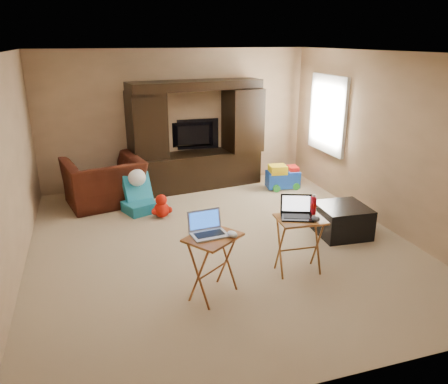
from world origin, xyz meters
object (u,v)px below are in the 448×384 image
object	(u,v)px
laptop_right	(297,208)
mouse_right	(316,218)
entertainment_center	(196,136)
push_toy	(283,176)
ottoman	(342,220)
water_bottle	(313,205)
tray_table_right	(299,245)
mouse_left	(232,234)
television	(194,135)
laptop_left	(209,225)
recliner	(104,182)
tray_table_left	(213,266)
plush_toy	(162,206)
child_rocker	(139,194)

from	to	relation	value
laptop_right	mouse_right	size ratio (longest dim) A/B	2.58
entertainment_center	push_toy	distance (m)	1.77
ottoman	water_bottle	distance (m)	1.26
tray_table_right	mouse_left	bearing A→B (deg)	-160.26
television	mouse_right	size ratio (longest dim) A/B	7.05
television	laptop_left	world-z (taller)	television
recliner	mouse_right	world-z (taller)	recliner
television	tray_table_left	xyz separation A→B (m)	(-0.75, -3.90, -0.59)
entertainment_center	mouse_left	size ratio (longest dim) A/B	16.70
tray_table_left	laptop_left	xyz separation A→B (m)	(-0.03, 0.03, 0.47)
plush_toy	entertainment_center	bearing A→B (deg)	55.04
recliner	push_toy	bearing A→B (deg)	165.69
television	mouse_left	bearing A→B (deg)	85.56
tray_table_left	ottoman	bearing A→B (deg)	-11.16
recliner	mouse_left	xyz separation A→B (m)	(1.15, -3.28, 0.34)
recliner	mouse_left	size ratio (longest dim) A/B	8.42
tray_table_right	push_toy	bearing A→B (deg)	72.40
laptop_right	water_bottle	size ratio (longest dim) A/B	1.70
tray_table_left	water_bottle	distance (m)	1.41
entertainment_center	water_bottle	world-z (taller)	entertainment_center
entertainment_center	plush_toy	world-z (taller)	entertainment_center
ottoman	mouse_left	xyz separation A→B (m)	(-1.99, -1.04, 0.52)
television	mouse_right	world-z (taller)	television
recliner	ottoman	distance (m)	3.87
tray_table_left	laptop_right	distance (m)	1.18
recliner	laptop_left	size ratio (longest dim) A/B	3.27
tray_table_right	laptop_right	bearing A→B (deg)	157.21
laptop_right	plush_toy	bearing A→B (deg)	140.81
recliner	mouse_left	bearing A→B (deg)	96.96
television	mouse_right	bearing A→B (deg)	100.89
push_toy	laptop_left	xyz separation A→B (m)	(-2.28, -3.07, 0.60)
child_rocker	push_toy	distance (m)	2.74
entertainment_center	recliner	distance (m)	1.86
recliner	ottoman	bearing A→B (deg)	132.15
tray_table_right	recliner	bearing A→B (deg)	128.25
child_rocker	mouse_right	world-z (taller)	mouse_right
recliner	child_rocker	bearing A→B (deg)	121.63
entertainment_center	mouse_right	xyz separation A→B (m)	(0.49, -3.59, -0.26)
television	push_toy	distance (m)	1.84
recliner	child_rocker	xyz separation A→B (m)	(0.50, -0.52, -0.09)
entertainment_center	tray_table_left	bearing A→B (deg)	-108.95
child_rocker	plush_toy	xyz separation A→B (m)	(0.30, -0.32, -0.12)
recliner	tray_table_left	world-z (taller)	recliner
water_bottle	mouse_right	bearing A→B (deg)	-109.29
entertainment_center	child_rocker	size ratio (longest dim) A/B	3.93
ottoman	tray_table_right	bearing A→B (deg)	-144.17
child_rocker	laptop_right	xyz separation A→B (m)	(1.53, -2.48, 0.51)
mouse_left	child_rocker	bearing A→B (deg)	103.24
laptop_left	recliner	bearing A→B (deg)	100.51
mouse_left	water_bottle	bearing A→B (deg)	17.03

